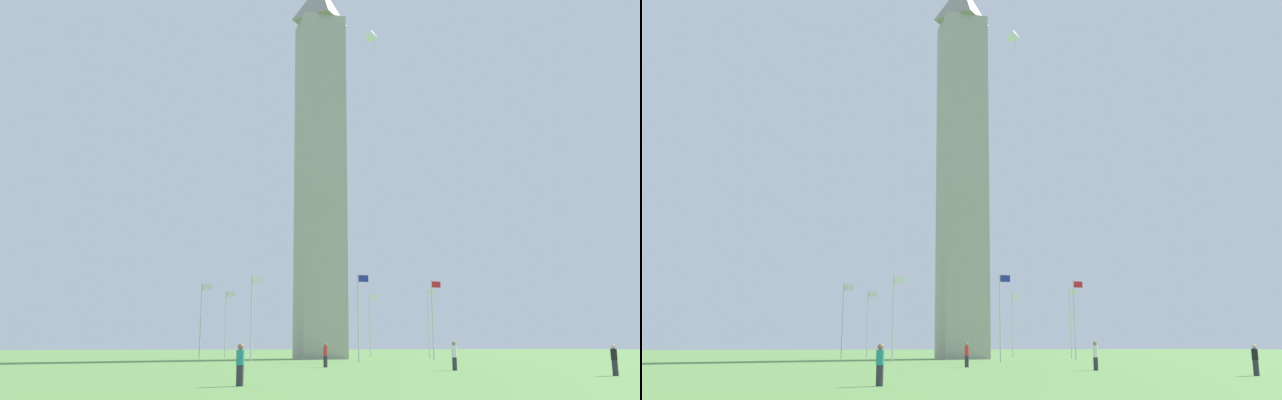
{
  "view_description": "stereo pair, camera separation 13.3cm",
  "coord_description": "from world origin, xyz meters",
  "views": [
    {
      "loc": [
        -19.95,
        -71.47,
        1.6
      ],
      "look_at": [
        0.0,
        0.0,
        18.2
      ],
      "focal_mm": 36.26,
      "sensor_mm": 36.0,
      "label": 1
    },
    {
      "loc": [
        -19.82,
        -71.51,
        1.6
      ],
      "look_at": [
        0.0,
        0.0,
        18.2
      ],
      "focal_mm": 36.26,
      "sensor_mm": 36.0,
      "label": 2
    }
  ],
  "objects": [
    {
      "name": "ground_plane",
      "position": [
        0.0,
        0.0,
        0.0
      ],
      "size": [
        260.0,
        260.0,
        0.0
      ],
      "primitive_type": "plane",
      "color": "#609347"
    },
    {
      "name": "obelisk_monument",
      "position": [
        0.0,
        0.0,
        23.26
      ],
      "size": [
        5.12,
        5.12,
        46.51
      ],
      "color": "#A8A399",
      "rests_on": "ground"
    },
    {
      "name": "flagpole_n",
      "position": [
        13.41,
        0.0,
        4.46
      ],
      "size": [
        1.12,
        0.14,
        8.15
      ],
      "color": "silver",
      "rests_on": "ground"
    },
    {
      "name": "flagpole_ne",
      "position": [
        9.5,
        9.44,
        4.46
      ],
      "size": [
        1.12,
        0.14,
        8.15
      ],
      "color": "silver",
      "rests_on": "ground"
    },
    {
      "name": "flagpole_e",
      "position": [
        0.06,
        13.35,
        4.46
      ],
      "size": [
        1.12,
        0.14,
        8.15
      ],
      "color": "silver",
      "rests_on": "ground"
    },
    {
      "name": "flagpole_se",
      "position": [
        -9.38,
        9.44,
        4.46
      ],
      "size": [
        1.12,
        0.14,
        8.15
      ],
      "color": "silver",
      "rests_on": "ground"
    },
    {
      "name": "flagpole_s",
      "position": [
        -13.29,
        0.0,
        4.46
      ],
      "size": [
        1.12,
        0.14,
        8.15
      ],
      "color": "silver",
      "rests_on": "ground"
    },
    {
      "name": "flagpole_sw",
      "position": [
        -9.38,
        -9.44,
        4.46
      ],
      "size": [
        1.12,
        0.14,
        8.15
      ],
      "color": "silver",
      "rests_on": "ground"
    },
    {
      "name": "flagpole_w",
      "position": [
        0.06,
        -13.35,
        4.46
      ],
      "size": [
        1.12,
        0.14,
        8.15
      ],
      "color": "silver",
      "rests_on": "ground"
    },
    {
      "name": "flagpole_nw",
      "position": [
        9.5,
        -9.44,
        4.46
      ],
      "size": [
        1.12,
        0.14,
        8.15
      ],
      "color": "silver",
      "rests_on": "ground"
    },
    {
      "name": "person_black_shirt",
      "position": [
        4.15,
        -42.24,
        0.8
      ],
      "size": [
        0.32,
        0.32,
        1.61
      ],
      "rotation": [
        0.0,
        0.0,
        2.14
      ],
      "color": "#2D2D38",
      "rests_on": "ground"
    },
    {
      "name": "person_white_shirt",
      "position": [
        -0.63,
        -33.63,
        0.88
      ],
      "size": [
        0.32,
        0.32,
        1.77
      ],
      "rotation": [
        0.0,
        0.0,
        1.76
      ],
      "color": "#2D2D38",
      "rests_on": "ground"
    },
    {
      "name": "person_red_shirt",
      "position": [
        -6.86,
        -26.04,
        0.84
      ],
      "size": [
        0.32,
        0.32,
        1.69
      ],
      "rotation": [
        0.0,
        0.0,
        0.99
      ],
      "color": "#2D2D38",
      "rests_on": "ground"
    },
    {
      "name": "person_teal_shirt",
      "position": [
        -15.94,
        -45.43,
        0.81
      ],
      "size": [
        0.32,
        0.32,
        1.63
      ],
      "rotation": [
        0.0,
        0.0,
        0.89
      ],
      "color": "#2D2D38",
      "rests_on": "ground"
    },
    {
      "name": "kite_white_delta",
      "position": [
        2.45,
        -12.43,
        33.37
      ],
      "size": [
        1.91,
        1.97,
        2.5
      ],
      "color": "white"
    }
  ]
}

